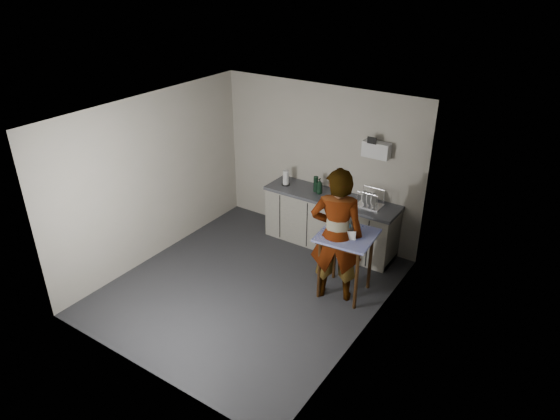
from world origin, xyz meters
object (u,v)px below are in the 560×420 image
Objects in this scene: soap_bottle at (320,186)px; dish_rack at (369,202)px; kitchen_counter at (330,223)px; bakery_box at (344,227)px; soda_can at (338,193)px; paper_towel at (286,178)px; side_table at (347,242)px; standing_man at (336,236)px; dark_bottle at (316,184)px.

dish_rack reaches higher than soap_bottle.
bakery_box reaches higher than kitchen_counter.
soda_can is 0.94m from paper_towel.
paper_towel reaches higher than side_table.
standing_man is 7.46× the size of soap_bottle.
dark_bottle is at bearing 4.96° from paper_towel.
paper_towel is at bearing -175.04° from dark_bottle.
dark_bottle is (-1.11, 1.07, 0.20)m from side_table.
side_table is 0.49× the size of standing_man.
bakery_box is at bearing -84.16° from dish_rack.
dish_rack is (-0.07, 1.21, -0.01)m from standing_man.
standing_man is 1.59m from dark_bottle.
soda_can is (-0.64, 1.25, -0.01)m from standing_man.
soap_bottle is at bearing -73.26° from standing_man.
dark_bottle is at bearing 179.90° from dish_rack.
paper_towel is (-1.66, 1.02, 0.19)m from side_table.
standing_man reaches higher than soda_can.
bakery_box is (0.76, -1.04, 0.63)m from kitchen_counter.
soap_bottle is 0.59× the size of bakery_box.
kitchen_counter is 1.43m from bakery_box.
soap_bottle is 2.17× the size of soda_can.
soap_bottle reaches higher than side_table.
paper_towel is at bearing -174.83° from soda_can.
standing_man is at bearing -36.55° from paper_towel.
side_table is at bearing -143.17° from standing_man.
side_table is 1.46m from soap_bottle.
kitchen_counter is 2.33× the size of side_table.
standing_man is at bearing -86.71° from dish_rack.
soap_bottle is 0.70× the size of dish_rack.
standing_man is at bearing -51.60° from soap_bottle.
dish_rack is at bearing 93.66° from side_table.
kitchen_counter is at bearing -3.69° from dark_bottle.
kitchen_counter is 0.85m from dish_rack.
paper_towel is (-0.94, -0.08, 0.06)m from soda_can.
paper_towel is (-0.86, -0.03, 0.60)m from kitchen_counter.
soda_can is 0.32× the size of dish_rack.
paper_towel is at bearing -58.22° from standing_man.
kitchen_counter is 8.53× the size of soap_bottle.
kitchen_counter is at bearing -178.41° from dish_rack.
side_table is 3.79× the size of paper_towel.
soap_bottle is at bearing -177.38° from dish_rack.
soda_can is 0.27× the size of bakery_box.
dark_bottle is (-0.31, 0.02, 0.61)m from kitchen_counter.
paper_towel is at bearing -178.25° from dish_rack.
dark_bottle is at bearing 156.24° from soap_bottle.
side_table is at bearing -52.37° from kitchen_counter.
bakery_box reaches higher than dish_rack.
bakery_box is (0.11, -1.06, 0.09)m from dish_rack.
kitchen_counter is 0.55m from soda_can.
soda_can is 1.29m from bakery_box.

